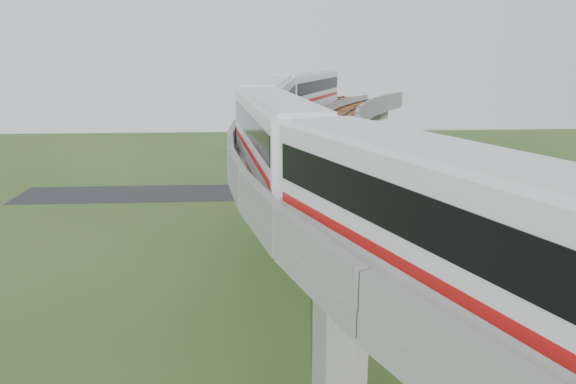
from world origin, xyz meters
name	(u,v)px	position (x,y,z in m)	size (l,w,h in m)	color
ground	(301,304)	(0.00, 0.00, 0.00)	(160.00, 160.00, 0.00)	#385020
dirt_lot	(522,311)	(14.00, -2.00, 0.02)	(18.00, 26.00, 0.04)	gray
asphalt_road	(280,192)	(0.00, 30.00, 0.01)	(60.00, 8.00, 0.03)	#232326
viaduct	(363,168)	(3.84, 0.00, 9.05)	(19.58, 73.98, 11.40)	#99968E
metro_train	(308,116)	(0.35, 0.05, 12.31)	(10.68, 61.34, 3.64)	silver
fence	(447,290)	(9.75, 0.00, 0.75)	(3.87, 38.73, 1.50)	#2D382D
tree_0	(398,193)	(12.05, 22.06, 1.70)	(2.25, 2.25, 2.66)	#382314
tree_1	(375,203)	(8.27, 15.89, 2.36)	(2.66, 2.66, 3.50)	#382314
tree_2	(383,234)	(6.84, 6.57, 2.47)	(2.42, 2.42, 3.51)	#382314
tree_3	(398,272)	(6.13, -0.85, 2.44)	(2.27, 2.27, 3.41)	#382314
tree_4	(455,324)	(7.37, -7.81, 2.40)	(2.90, 2.90, 3.64)	#382314
car_white	(495,316)	(11.49, -3.61, 0.59)	(1.29, 3.21, 1.09)	white
car_dark	(453,249)	(12.95, 7.84, 0.64)	(1.68, 4.13, 1.20)	black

